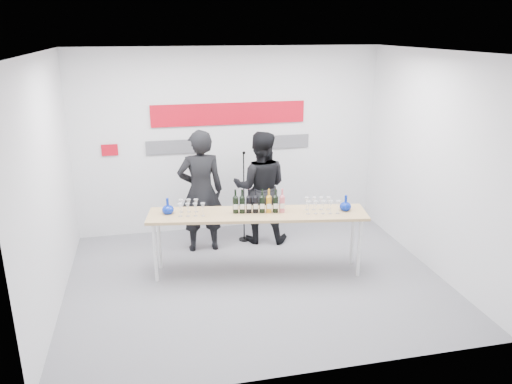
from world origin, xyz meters
TOP-DOWN VIEW (x-y plane):
  - ground at (0.00, 0.00)m, footprint 5.00×5.00m
  - back_wall at (0.00, 2.00)m, footprint 5.00×0.04m
  - signage at (-0.06, 1.97)m, footprint 3.38×0.02m
  - tasting_table at (0.08, 0.22)m, footprint 3.01×1.07m
  - wine_bottles at (0.10, 0.24)m, footprint 0.71×0.19m
  - decanter_left at (-1.11, 0.47)m, footprint 0.16×0.16m
  - decanter_right at (1.27, 0.07)m, footprint 0.16×0.16m
  - glasses_left at (-0.82, 0.36)m, footprint 0.36×0.27m
  - glasses_right at (0.92, 0.07)m, footprint 0.46×0.29m
  - presenter_left at (-0.59, 1.16)m, footprint 0.69×0.46m
  - presenter_right at (0.36, 1.30)m, footprint 1.01×0.88m
  - mic_stand at (0.11, 1.35)m, footprint 0.17×0.17m

SIDE VIEW (x-z plane):
  - ground at x=0.00m, z-range 0.00..0.00m
  - mic_stand at x=0.11m, z-range -0.29..1.19m
  - tasting_table at x=0.08m, z-range 0.38..1.26m
  - presenter_right at x=0.36m, z-range 0.00..1.78m
  - presenter_left at x=-0.59m, z-range 0.00..1.88m
  - glasses_left at x=-0.82m, z-range 0.89..1.07m
  - glasses_right at x=0.92m, z-range 0.89..1.07m
  - decanter_left at x=-1.11m, z-range 0.89..1.10m
  - decanter_right at x=1.27m, z-range 0.89..1.10m
  - wine_bottles at x=0.10m, z-range 0.89..1.22m
  - back_wall at x=0.00m, z-range 0.00..3.00m
  - signage at x=-0.06m, z-range 1.41..2.20m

